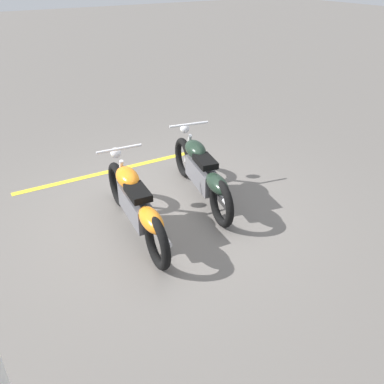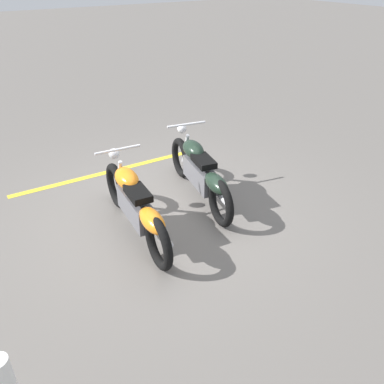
# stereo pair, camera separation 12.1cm
# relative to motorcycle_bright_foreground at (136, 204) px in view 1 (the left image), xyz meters

# --- Properties ---
(ground_plane) EXTENTS (60.00, 60.00, 0.00)m
(ground_plane) POSITION_rel_motorcycle_bright_foreground_xyz_m (-0.35, 0.61, -0.46)
(ground_plane) COLOR #66605B
(motorcycle_bright_foreground) EXTENTS (2.23, 0.62, 1.04)m
(motorcycle_bright_foreground) POSITION_rel_motorcycle_bright_foreground_xyz_m (0.00, 0.00, 0.00)
(motorcycle_bright_foreground) COLOR black
(motorcycle_bright_foreground) RESTS_ON ground
(motorcycle_dark_foreground) EXTENTS (2.21, 0.70, 1.04)m
(motorcycle_dark_foreground) POSITION_rel_motorcycle_bright_foreground_xyz_m (-0.31, 1.21, 0.00)
(motorcycle_dark_foreground) COLOR black
(motorcycle_dark_foreground) RESTS_ON ground
(parking_stripe_near) EXTENTS (0.21, 3.20, 0.01)m
(parking_stripe_near) POSITION_rel_motorcycle_bright_foreground_xyz_m (-1.94, 0.32, -0.46)
(parking_stripe_near) COLOR yellow
(parking_stripe_near) RESTS_ON ground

